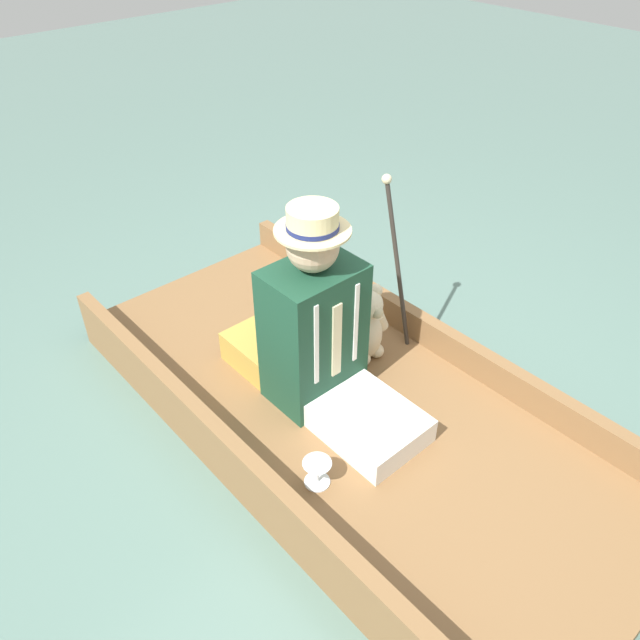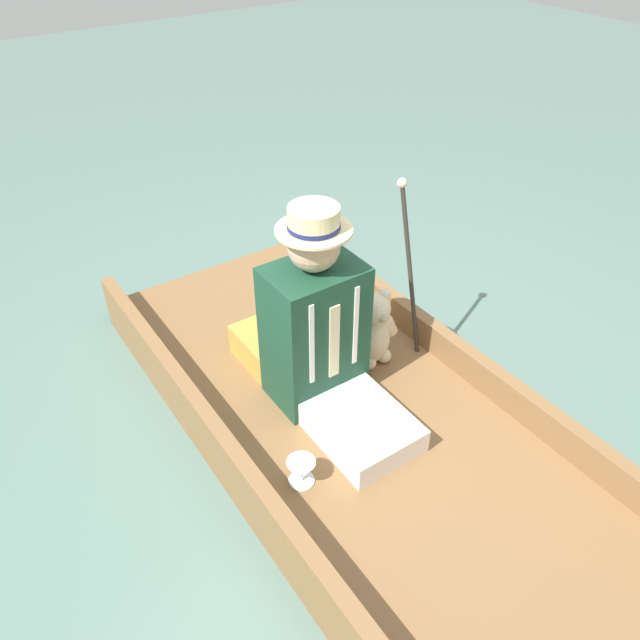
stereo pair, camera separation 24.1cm
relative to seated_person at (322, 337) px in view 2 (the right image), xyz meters
name	(u,v)px [view 2 (the right image)]	position (x,y,z in m)	size (l,w,h in m)	color
ground_plane	(344,427)	(-0.06, 0.09, -0.47)	(16.00, 16.00, 0.00)	slate
punt_boat	(345,413)	(-0.06, 0.09, -0.38)	(1.16, 2.56, 0.28)	brown
seat_cushion	(287,339)	(-0.04, -0.34, -0.25)	(0.44, 0.31, 0.14)	#B7933D
seated_person	(322,337)	(0.00, 0.00, 0.00)	(0.37, 0.68, 0.87)	white
teddy_bear	(374,330)	(-0.32, -0.07, -0.15)	(0.26, 0.15, 0.38)	beige
wine_glass	(301,468)	(0.31, 0.32, -0.25)	(0.11, 0.11, 0.11)	silver
walking_cane	(408,254)	(-0.54, -0.12, 0.14)	(0.04, 0.23, 0.79)	#2D2823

